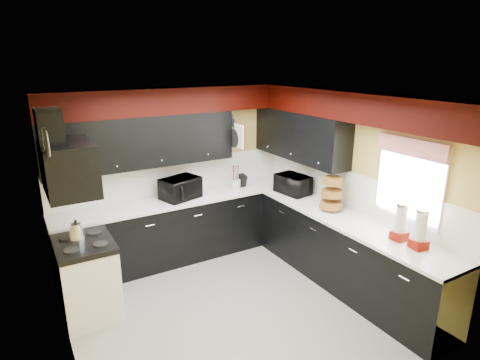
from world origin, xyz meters
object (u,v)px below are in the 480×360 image
at_px(microwave, 293,184).
at_px(kettle, 77,231).
at_px(utensil_crock, 236,185).
at_px(knife_block, 242,181).
at_px(toaster_oven, 181,188).

bearing_deg(microwave, kettle, 81.61).
xyz_separation_m(utensil_crock, knife_block, (0.16, 0.08, 0.02)).
distance_m(utensil_crock, kettle, 2.46).
height_order(toaster_oven, microwave, toaster_oven).
distance_m(toaster_oven, microwave, 1.66).
distance_m(utensil_crock, knife_block, 0.18).
xyz_separation_m(toaster_oven, utensil_crock, (0.88, -0.05, -0.08)).
distance_m(microwave, utensil_crock, 0.88).
distance_m(knife_block, kettle, 2.64).
distance_m(toaster_oven, utensil_crock, 0.88).
bearing_deg(toaster_oven, microwave, -39.12).
relative_size(toaster_oven, utensil_crock, 3.44).
relative_size(microwave, kettle, 2.66).
xyz_separation_m(microwave, kettle, (-3.05, 0.03, -0.07)).
bearing_deg(utensil_crock, kettle, -167.03).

